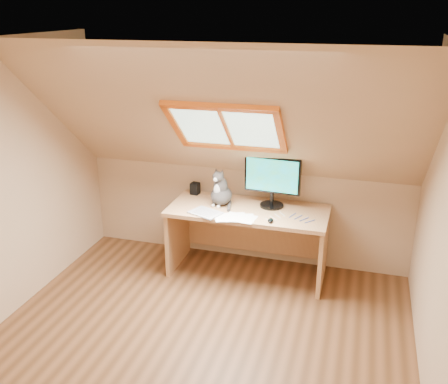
% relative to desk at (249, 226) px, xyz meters
% --- Properties ---
extents(ground, '(3.50, 3.50, 0.00)m').
position_rel_desk_xyz_m(ground, '(-0.13, -1.45, -0.50)').
color(ground, brown).
rests_on(ground, ground).
extents(room_shell, '(3.52, 3.52, 2.41)m').
position_rel_desk_xyz_m(room_shell, '(-0.13, -1.54, 0.93)').
color(room_shell, tan).
rests_on(room_shell, ground).
extents(desk, '(1.59, 0.70, 0.73)m').
position_rel_desk_xyz_m(desk, '(0.00, 0.00, 0.00)').
color(desk, tan).
rests_on(desk, ground).
extents(monitor, '(0.57, 0.24, 0.52)m').
position_rel_desk_xyz_m(monitor, '(0.21, 0.06, 0.52)').
color(monitor, black).
rests_on(monitor, desk).
extents(cat, '(0.28, 0.31, 0.40)m').
position_rel_desk_xyz_m(cat, '(-0.30, -0.03, 0.36)').
color(cat, '#3E3937').
rests_on(cat, desk).
extents(desk_speaker, '(0.10, 0.10, 0.13)m').
position_rel_desk_xyz_m(desk_speaker, '(-0.65, 0.18, 0.29)').
color(desk_speaker, black).
rests_on(desk_speaker, desk).
extents(graphics_tablet, '(0.36, 0.31, 0.01)m').
position_rel_desk_xyz_m(graphics_tablet, '(-0.37, -0.30, 0.23)').
color(graphics_tablet, '#B2B2B7').
rests_on(graphics_tablet, desk).
extents(mouse, '(0.06, 0.10, 0.03)m').
position_rel_desk_xyz_m(mouse, '(0.28, -0.32, 0.24)').
color(mouse, black).
rests_on(mouse, desk).
extents(papers, '(0.35, 0.30, 0.01)m').
position_rel_desk_xyz_m(papers, '(-0.09, -0.33, 0.23)').
color(papers, white).
rests_on(papers, desk).
extents(cables, '(0.51, 0.26, 0.01)m').
position_rel_desk_xyz_m(cables, '(0.45, -0.19, 0.23)').
color(cables, silver).
rests_on(cables, desk).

